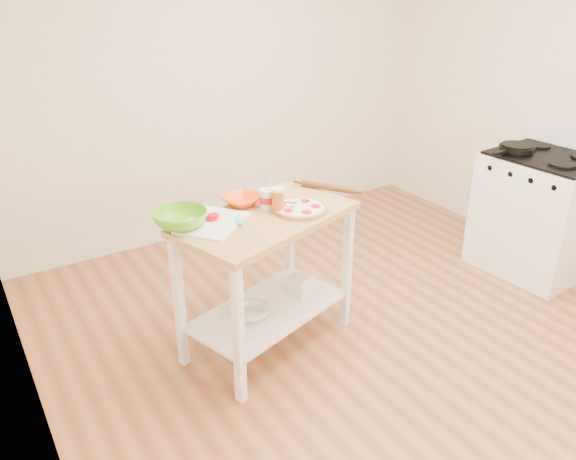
# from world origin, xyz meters

# --- Properties ---
(room_shell) EXTENTS (4.04, 4.54, 2.74)m
(room_shell) POSITION_xyz_m (0.00, 0.00, 1.35)
(room_shell) COLOR #A9693E
(room_shell) RESTS_ON ground
(prep_island) EXTENTS (1.20, 0.87, 0.90)m
(prep_island) POSITION_xyz_m (-0.64, 0.47, 0.64)
(prep_island) COLOR tan
(prep_island) RESTS_ON ground
(gas_stove) EXTENTS (0.72, 0.83, 1.11)m
(gas_stove) POSITION_xyz_m (1.66, 0.22, 0.47)
(gas_stove) COLOR white
(gas_stove) RESTS_ON ground
(skillet) EXTENTS (0.41, 0.26, 0.03)m
(skillet) POSITION_xyz_m (1.51, 0.41, 0.97)
(skillet) COLOR black
(skillet) RESTS_ON gas_stove
(pizza) EXTENTS (0.32, 0.32, 0.05)m
(pizza) POSITION_xyz_m (-0.43, 0.41, 0.92)
(pizza) COLOR tan
(pizza) RESTS_ON prep_island
(cutting_board) EXTENTS (0.50, 0.48, 0.04)m
(cutting_board) POSITION_xyz_m (-0.96, 0.53, 0.91)
(cutting_board) COLOR white
(cutting_board) RESTS_ON prep_island
(spatula) EXTENTS (0.10, 0.15, 0.01)m
(spatula) POSITION_xyz_m (-0.81, 0.47, 0.92)
(spatula) COLOR #37D3CD
(spatula) RESTS_ON cutting_board
(knife) EXTENTS (0.27, 0.07, 0.01)m
(knife) POSITION_xyz_m (-1.11, 0.55, 0.92)
(knife) COLOR silver
(knife) RESTS_ON cutting_board
(orange_bowl) EXTENTS (0.27, 0.27, 0.06)m
(orange_bowl) POSITION_xyz_m (-0.68, 0.69, 0.93)
(orange_bowl) COLOR #FF540F
(orange_bowl) RESTS_ON prep_island
(green_bowl) EXTENTS (0.40, 0.40, 0.09)m
(green_bowl) POSITION_xyz_m (-1.12, 0.58, 0.95)
(green_bowl) COLOR #5DBA1A
(green_bowl) RESTS_ON prep_island
(beer_pint) EXTENTS (0.08, 0.08, 0.15)m
(beer_pint) POSITION_xyz_m (-0.56, 0.47, 0.98)
(beer_pint) COLOR #BC5C1F
(beer_pint) RESTS_ON prep_island
(yogurt_tub) EXTENTS (0.10, 0.10, 0.21)m
(yogurt_tub) POSITION_xyz_m (-0.58, 0.56, 0.96)
(yogurt_tub) COLOR white
(yogurt_tub) RESTS_ON prep_island
(rolling_pin) EXTENTS (0.23, 0.33, 0.04)m
(rolling_pin) POSITION_xyz_m (-0.10, 0.61, 0.92)
(rolling_pin) COLOR brown
(rolling_pin) RESTS_ON prep_island
(shelf_glass_bowl) EXTENTS (0.30, 0.30, 0.07)m
(shelf_glass_bowl) POSITION_xyz_m (-0.77, 0.44, 0.30)
(shelf_glass_bowl) COLOR silver
(shelf_glass_bowl) RESTS_ON prep_island
(shelf_bin) EXTENTS (0.16, 0.16, 0.13)m
(shelf_bin) POSITION_xyz_m (-0.36, 0.52, 0.32)
(shelf_bin) COLOR white
(shelf_bin) RESTS_ON prep_island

